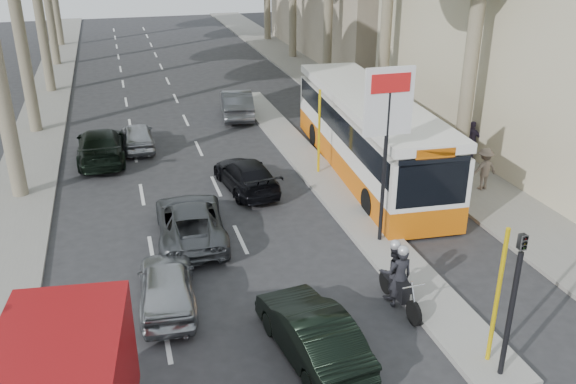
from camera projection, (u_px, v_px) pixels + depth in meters
name	position (u px, v px, depth m)	size (l,w,h in m)	color
ground	(338.00, 363.00, 14.00)	(120.00, 120.00, 0.00)	#28282B
sidewalk_right	(327.00, 85.00, 38.15)	(3.20, 70.00, 0.12)	gray
median_left	(50.00, 91.00, 36.57)	(2.40, 64.00, 0.12)	gray
traffic_island	(318.00, 173.00, 24.47)	(1.50, 26.00, 0.16)	gray
billboard	(387.00, 132.00, 17.73)	(1.50, 12.10, 5.60)	yellow
traffic_light_island	(516.00, 283.00, 12.51)	(0.16, 0.41, 3.60)	black
silver_hatchback	(167.00, 285.00, 15.87)	(1.46, 3.63, 1.24)	#A3A7AB
dark_hatchback	(312.00, 332.00, 13.99)	(1.36, 3.91, 1.29)	black
queue_car_a	(190.00, 221.00, 19.29)	(2.07, 4.49, 1.25)	#43464A
queue_car_b	(246.00, 175.00, 22.95)	(1.64, 4.04, 1.17)	black
queue_car_c	(137.00, 136.00, 27.18)	(1.39, 3.46, 1.18)	#999CA0
queue_car_d	(237.00, 103.00, 31.69)	(1.51, 4.33, 1.43)	#4F5257
queue_car_e	(101.00, 145.00, 25.75)	(1.92, 4.71, 1.37)	black
city_bus	(368.00, 132.00, 24.15)	(3.51, 12.32, 3.20)	#D6620B
motorcycle	(397.00, 276.00, 15.88)	(0.79, 2.18, 1.85)	black
pedestrian_near	(471.00, 141.00, 25.40)	(0.99, 0.48, 1.69)	#443855
pedestrian_far	(484.00, 169.00, 22.60)	(1.04, 0.46, 1.61)	#6C5D51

